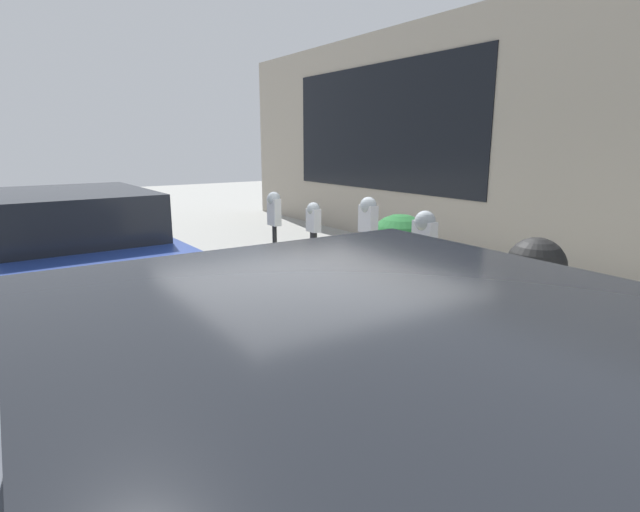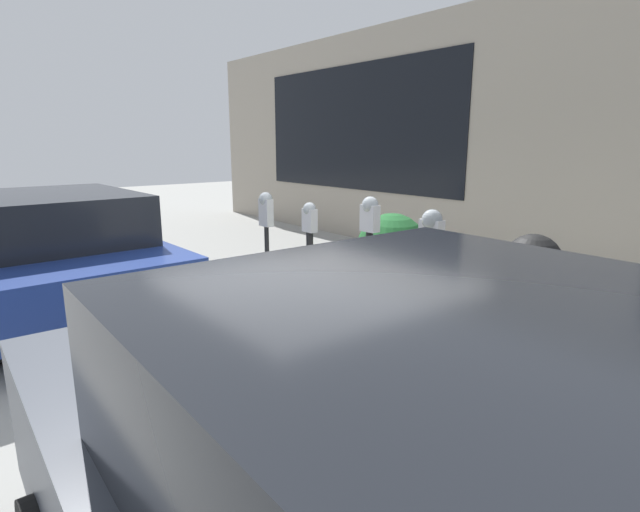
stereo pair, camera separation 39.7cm
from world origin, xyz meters
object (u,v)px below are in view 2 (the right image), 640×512
object	(u,v)px
planter_box	(391,274)
parked_car_middle	(54,250)
parking_meter_nearest	(430,252)
parking_meter_middle	(310,250)
parking_meter_fourth	(266,224)
trash_bin	(529,301)
parking_meter_second	(369,248)

from	to	relation	value
planter_box	parked_car_middle	size ratio (longest dim) A/B	0.38
parking_meter_nearest	planter_box	bearing A→B (deg)	-37.43
parking_meter_middle	planter_box	distance (m)	1.17
parking_meter_fourth	planter_box	xyz separation A→B (m)	(-0.92, -1.14, -0.61)
parking_meter_middle	trash_bin	size ratio (longest dim) A/B	1.14
parking_meter_nearest	parking_meter_fourth	size ratio (longest dim) A/B	1.03
parking_meter_nearest	parking_meter_fourth	world-z (taller)	parking_meter_nearest
parking_meter_nearest	planter_box	size ratio (longest dim) A/B	0.93
parked_car_middle	trash_bin	world-z (taller)	parked_car_middle
trash_bin	parked_car_middle	bearing A→B (deg)	34.17
trash_bin	parking_meter_middle	bearing A→B (deg)	27.96
parking_meter_nearest	parking_meter_middle	distance (m)	1.63
parking_meter_middle	parked_car_middle	distance (m)	3.18
parking_meter_second	planter_box	distance (m)	1.42
planter_box	parked_car_middle	world-z (taller)	parked_car_middle
parking_meter_nearest	parking_meter_second	distance (m)	0.73
parking_meter_nearest	parking_meter_second	xyz separation A→B (m)	(0.72, -0.03, -0.09)
parking_meter_fourth	parked_car_middle	size ratio (longest dim) A/B	0.34
planter_box	parking_meter_middle	bearing A→B (deg)	81.16
parked_car_middle	parking_meter_nearest	bearing A→B (deg)	-155.70
parked_car_middle	planter_box	bearing A→B (deg)	-132.21
parking_meter_nearest	parked_car_middle	size ratio (longest dim) A/B	0.36
parking_meter_middle	parked_car_middle	bearing A→B (deg)	38.43
parking_meter_nearest	parking_meter_middle	bearing A→B (deg)	-0.64
planter_box	trash_bin	xyz separation A→B (m)	(-1.76, 0.06, 0.12)
parking_meter_nearest	trash_bin	bearing A→B (deg)	-106.93
parking_meter_middle	parking_meter_fourth	distance (m)	0.78
parking_meter_nearest	parking_meter_fourth	bearing A→B (deg)	0.86
parking_meter_nearest	trash_bin	xyz separation A→B (m)	(-0.32, -1.04, -0.55)
parking_meter_nearest	parking_meter_second	size ratio (longest dim) A/B	0.97
parking_meter_fourth	parking_meter_middle	bearing A→B (deg)	-175.95
parking_meter_second	planter_box	bearing A→B (deg)	-56.34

